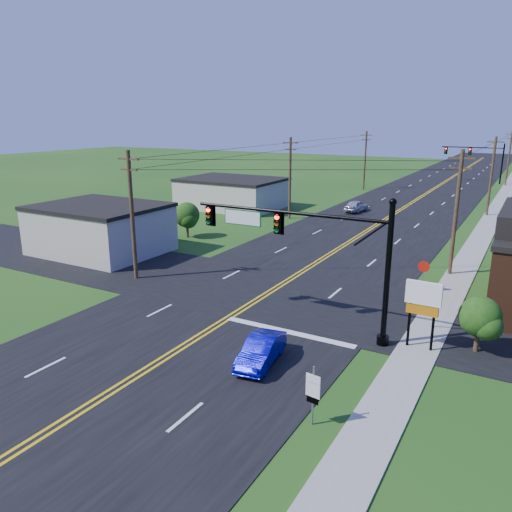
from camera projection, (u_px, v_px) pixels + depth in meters
The scene contains 21 objects.
ground at pixel (142, 370), 22.69m from camera, with size 260.00×260.00×0.00m, color #1A4614.
road_main at pixel (406, 206), 64.59m from camera, with size 16.00×220.00×0.04m, color black.
road_cross at pixel (267, 292), 32.74m from camera, with size 70.00×10.00×0.04m, color black.
sidewalk at pixel (486, 229), 51.23m from camera, with size 2.00×160.00×0.08m, color gray.
signal_mast_main at pixel (304, 243), 26.06m from camera, with size 11.30×0.60×7.48m.
signal_mast_far at pixel (475, 156), 86.41m from camera, with size 10.98×0.60×7.48m.
cream_bldg_near at pixel (100, 229), 41.93m from camera, with size 10.20×8.20×4.10m.
cream_bldg_far at pixel (232, 193), 63.05m from camera, with size 12.20×9.20×3.70m.
utility_pole_left_a at pixel (132, 213), 34.31m from camera, with size 1.80×0.28×9.00m.
utility_pole_left_b at pixel (290, 177), 55.26m from camera, with size 1.80×0.28×9.00m.
utility_pole_left_c at pixel (365, 159), 77.89m from camera, with size 1.80×0.28×9.00m.
utility_pole_right_a at pixel (456, 211), 35.21m from camera, with size 1.80×0.28×9.00m.
utility_pole_right_b at pixel (491, 175), 57.00m from camera, with size 1.80×0.28×9.00m.
utility_pole_right_c at pixel (509, 157), 82.15m from camera, with size 1.80×0.28×9.00m.
shrub_corner at pixel (480, 317), 23.99m from camera, with size 2.00×2.00×2.86m.
tree_left at pixel (187, 215), 47.19m from camera, with size 2.40×2.40×3.37m.
blue_car at pixel (261, 351), 23.16m from camera, with size 1.33×3.82×1.26m, color #0707A3.
distant_car at pixel (356, 206), 60.30m from camera, with size 1.64×4.08×1.39m, color silver.
route_sign at pixel (313, 391), 18.32m from camera, with size 0.60×0.14×2.40m.
stop_sign at pixel (424, 270), 32.30m from camera, with size 0.77×0.10×2.17m.
pylon_sign at pixel (423, 301), 24.09m from camera, with size 1.71×0.28×3.51m.
Camera 1 is at (14.60, -15.24, 11.13)m, focal length 35.00 mm.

